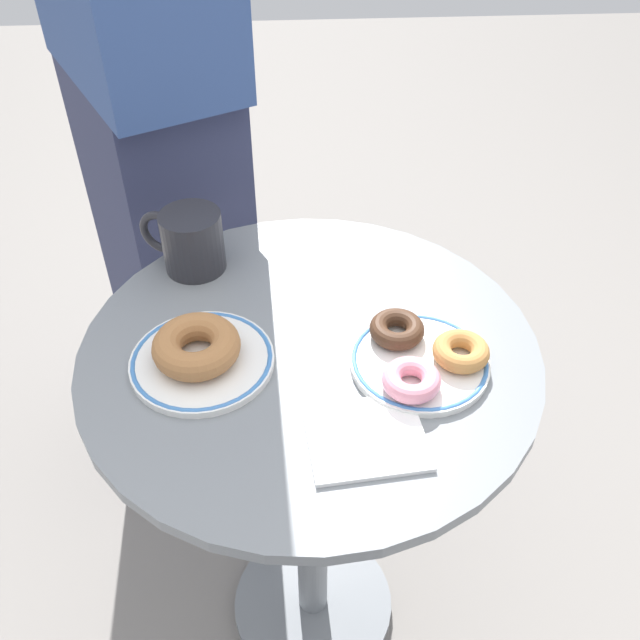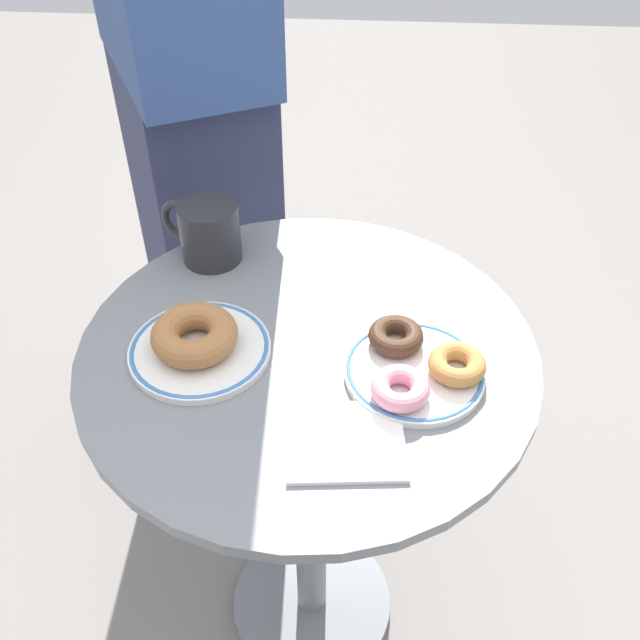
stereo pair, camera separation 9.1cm
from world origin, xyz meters
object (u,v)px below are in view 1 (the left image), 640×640
Objects in this scene: cafe_table at (311,453)px; person_figure at (149,103)px; plate_right at (419,362)px; donut_old_fashioned at (461,351)px; donut_pink_frosted at (411,380)px; donut_chocolate at (397,329)px; coffee_mug at (191,241)px; donut_cinnamon at (196,346)px; paper_napkin at (366,437)px; plate_left at (202,360)px.

cafe_table is 0.66m from person_figure.
cafe_table is at bearing 162.21° from plate_right.
donut_old_fashioned is at bearing -1.73° from plate_right.
donut_chocolate is at bearing 92.70° from donut_pink_frosted.
coffee_mug is (-0.28, 0.18, 0.02)m from donut_chocolate.
donut_chocolate is 0.09m from donut_pink_frosted.
donut_old_fashioned is at bearing -3.88° from donut_cinnamon.
donut_pink_frosted is (0.26, -0.07, -0.01)m from donut_cinnamon.
donut_pink_frosted is at bearing -147.22° from donut_old_fashioned.
cafe_table is 0.28m from plate_right.
plate_right reaches higher than paper_napkin.
coffee_mug reaches higher than donut_old_fashioned.
donut_chocolate is at bearing -53.43° from person_figure.
donut_old_fashioned reaches higher than plate_left.
donut_old_fashioned is 1.00× the size of donut_chocolate.
plate_right is 0.05m from donut_old_fashioned.
plate_left is 0.33m from donut_old_fashioned.
plate_left is at bearing 176.35° from donut_old_fashioned.
donut_chocolate is at bearing 5.29° from donut_cinnamon.
donut_chocolate is 1.00× the size of donut_pink_frosted.
coffee_mug is (-0.22, 0.34, 0.04)m from paper_napkin.
plate_right is 0.38m from coffee_mug.
donut_cinnamon reaches higher than paper_napkin.
donut_cinnamon is 0.83× the size of paper_napkin.
donut_pink_frosted is at bearing -57.67° from person_figure.
donut_cinnamon is at bearing 160.49° from plate_left.
paper_napkin is (-0.06, -0.16, -0.02)m from donut_chocolate.
cafe_table is at bearing 142.45° from donut_pink_frosted.
coffee_mug reaches higher than donut_chocolate.
donut_cinnamon reaches higher than plate_right.
paper_napkin is (-0.06, -0.07, -0.02)m from donut_pink_frosted.
person_figure is (-0.39, 0.54, 0.12)m from plate_right.
donut_cinnamon reaches higher than donut_pink_frosted.
person_figure reaches higher than donut_old_fashioned.
plate_left is at bearing -77.71° from person_figure.
plate_left is 0.11× the size of person_figure.
donut_old_fashioned is at bearing -50.76° from person_figure.
donut_chocolate reaches higher than paper_napkin.
plate_left is 1.04× the size of plate_right.
plate_right reaches higher than cafe_table.
plate_right is 0.28m from donut_cinnamon.
plate_right is at bearing -54.08° from person_figure.
paper_napkin is (0.20, -0.14, -0.03)m from donut_cinnamon.
cafe_table is 0.27m from plate_left.
plate_right is 0.10× the size of person_figure.
person_figure is at bearing 115.34° from paper_napkin.
donut_old_fashioned is 1.00× the size of donut_pink_frosted.
cafe_table is 4.06× the size of plate_right.
person_figure reaches higher than donut_pink_frosted.
donut_old_fashioned is at bearing -13.65° from cafe_table.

